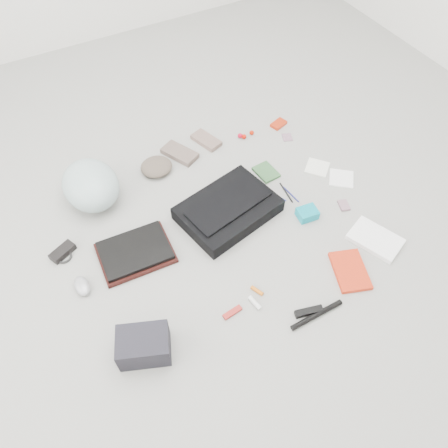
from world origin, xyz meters
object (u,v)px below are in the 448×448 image
accordion_wallet (307,213)px  bike_helmet (91,185)px  messenger_bag (228,209)px  laptop (135,251)px  camera_bag (144,346)px  book_red (350,271)px

accordion_wallet → bike_helmet: bearing=152.0°
messenger_bag → laptop: size_ratio=1.48×
camera_bag → book_red: (0.97, -0.10, -0.06)m
camera_bag → laptop: bearing=95.1°
accordion_wallet → camera_bag: bearing=-158.0°
bike_helmet → laptop: bearing=-85.5°
laptop → book_red: bearing=-30.6°
laptop → camera_bag: 0.49m
messenger_bag → laptop: (-0.50, -0.00, -0.00)m
bike_helmet → accordion_wallet: bike_helmet is taller
messenger_bag → bike_helmet: (-0.56, 0.43, 0.06)m
camera_bag → accordion_wallet: camera_bag is taller
accordion_wallet → laptop: bearing=173.7°
book_red → accordion_wallet: size_ratio=2.18×
book_red → messenger_bag: bearing=139.8°
laptop → camera_bag: bearing=-103.2°
bike_helmet → accordion_wallet: (0.90, -0.63, -0.08)m
laptop → accordion_wallet: bearing=-9.6°
book_red → accordion_wallet: (0.02, 0.36, 0.01)m
book_red → accordion_wallet: accordion_wallet is taller
bike_helmet → accordion_wallet: 1.10m
camera_bag → book_red: 0.97m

